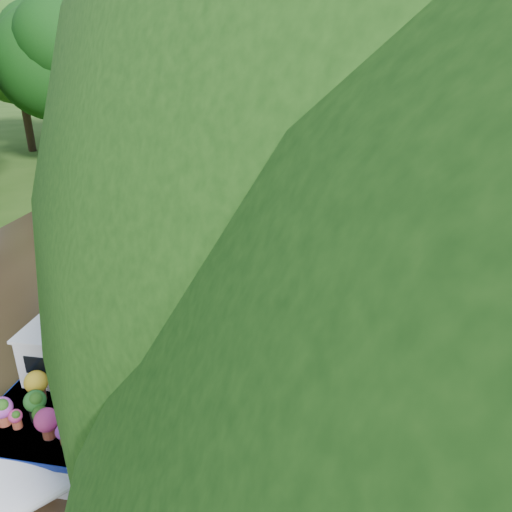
# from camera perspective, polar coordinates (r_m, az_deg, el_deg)

# --- Properties ---
(ground) EXTENTS (100.00, 100.00, 0.00)m
(ground) POSITION_cam_1_polar(r_m,az_deg,el_deg) (15.22, -1.90, -4.56)
(ground) COLOR #2A5014
(ground) RESTS_ON ground
(canal_water) EXTENTS (10.00, 100.00, 0.02)m
(canal_water) POSITION_cam_1_polar(r_m,az_deg,el_deg) (17.37, -21.68, -2.60)
(canal_water) COLOR #2D2214
(canal_water) RESTS_ON ground
(towpath) EXTENTS (2.20, 100.00, 0.03)m
(towpath) POSITION_cam_1_polar(r_m,az_deg,el_deg) (15.03, 2.60, -4.88)
(towpath) COLOR brown
(towpath) RESTS_ON ground
(plant_boat) EXTENTS (2.29, 13.52, 2.29)m
(plant_boat) POSITION_cam_1_polar(r_m,az_deg,el_deg) (13.29, -13.87, -5.50)
(plant_boat) COLOR white
(plant_boat) RESTS_ON canal_water
(tree_near_overhang) EXTENTS (5.52, 5.28, 8.99)m
(tree_near_overhang) POSITION_cam_1_polar(r_m,az_deg,el_deg) (16.26, 14.34, 20.84)
(tree_near_overhang) COLOR black
(tree_near_overhang) RESTS_ON ground
(tree_near_mid) EXTENTS (6.90, 6.60, 9.40)m
(tree_near_mid) POSITION_cam_1_polar(r_m,az_deg,el_deg) (28.30, 14.39, 21.23)
(tree_near_mid) COLOR black
(tree_near_mid) RESTS_ON ground
(tree_near_far) EXTENTS (7.59, 7.26, 10.30)m
(tree_near_far) POSITION_cam_1_polar(r_m,az_deg,el_deg) (39.27, 12.73, 22.64)
(tree_near_far) COLOR black
(tree_near_far) RESTS_ON ground
(tree_far_c) EXTENTS (7.13, 6.82, 9.59)m
(tree_far_c) POSITION_cam_1_polar(r_m,az_deg,el_deg) (31.79, -22.41, 20.60)
(tree_far_c) COLOR black
(tree_far_c) RESTS_ON ground
(tree_far_d) EXTENTS (8.05, 7.70, 10.85)m
(tree_far_d) POSITION_cam_1_polar(r_m,az_deg,el_deg) (41.32, -16.88, 22.74)
(tree_far_d) COLOR black
(tree_far_d) RESTS_ON ground
(tree_far_h) EXTENTS (7.82, 7.48, 10.49)m
(tree_far_h) POSITION_cam_1_polar(r_m,az_deg,el_deg) (38.97, -25.92, 21.16)
(tree_far_h) COLOR black
(tree_far_h) RESTS_ON ground
(second_boat) EXTENTS (2.95, 7.10, 1.32)m
(second_boat) POSITION_cam_1_polar(r_m,az_deg,el_deg) (35.14, 2.44, 12.45)
(second_boat) COLOR black
(second_boat) RESTS_ON canal_water
(pedestrian_pink) EXTENTS (0.75, 0.63, 1.76)m
(pedestrian_pink) POSITION_cam_1_polar(r_m,az_deg,el_deg) (36.36, 6.41, 13.29)
(pedestrian_pink) COLOR #C95381
(pedestrian_pink) RESTS_ON towpath
(pedestrian_dark) EXTENTS (0.81, 0.67, 1.52)m
(pedestrian_dark) POSITION_cam_1_polar(r_m,az_deg,el_deg) (30.72, 8.26, 11.15)
(pedestrian_dark) COLOR black
(pedestrian_dark) RESTS_ON towpath
(verge_plant) EXTENTS (0.44, 0.42, 0.39)m
(verge_plant) POSITION_cam_1_polar(r_m,az_deg,el_deg) (14.88, -1.94, -4.39)
(verge_plant) COLOR #255A1B
(verge_plant) RESTS_ON ground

